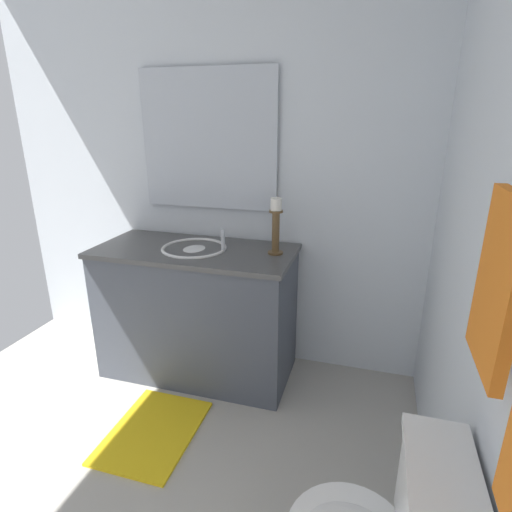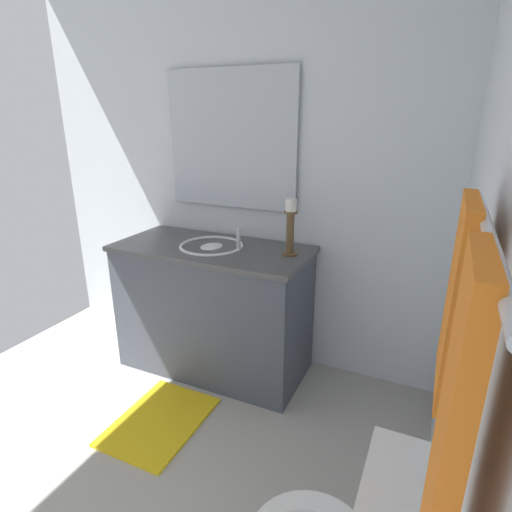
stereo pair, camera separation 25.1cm
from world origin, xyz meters
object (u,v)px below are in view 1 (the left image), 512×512
(candle_holder_tall, at_px, (276,225))
(bath_mat, at_px, (153,431))
(mirror, at_px, (208,140))
(towel_near_vanity, at_px, (498,285))
(sink_basin, at_px, (195,255))
(vanity_cabinet, at_px, (197,311))

(candle_holder_tall, height_order, bath_mat, candle_holder_tall)
(mirror, bearing_deg, towel_near_vanity, 41.96)
(mirror, xyz_separation_m, candle_holder_tall, (0.23, 0.50, -0.45))
(sink_basin, bearing_deg, towel_near_vanity, 47.96)
(sink_basin, bearing_deg, bath_mat, -0.09)
(vanity_cabinet, relative_size, candle_holder_tall, 3.75)
(candle_holder_tall, bearing_deg, mirror, -114.73)
(candle_holder_tall, xyz_separation_m, bath_mat, (0.67, -0.50, -1.02))
(sink_basin, height_order, candle_holder_tall, candle_holder_tall)
(mirror, distance_m, bath_mat, 1.73)
(candle_holder_tall, relative_size, towel_near_vanity, 0.78)
(sink_basin, xyz_separation_m, towel_near_vanity, (1.20, 1.33, 0.44))
(sink_basin, relative_size, towel_near_vanity, 0.94)
(towel_near_vanity, bearing_deg, vanity_cabinet, -132.02)
(mirror, distance_m, towel_near_vanity, 2.00)
(sink_basin, height_order, bath_mat, sink_basin)
(candle_holder_tall, xyz_separation_m, towel_near_vanity, (1.25, 0.83, 0.23))
(vanity_cabinet, xyz_separation_m, mirror, (-0.28, 0.00, 1.05))
(mirror, height_order, bath_mat, mirror)
(vanity_cabinet, bearing_deg, towel_near_vanity, 47.98)
(sink_basin, distance_m, mirror, 0.72)
(vanity_cabinet, height_order, mirror, mirror)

